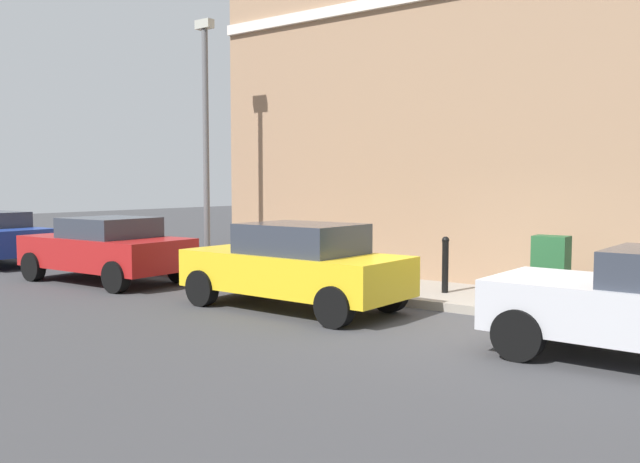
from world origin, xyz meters
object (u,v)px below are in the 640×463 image
at_px(car_yellow, 295,265).
at_px(lamppost, 206,134).
at_px(car_red, 106,248).
at_px(bollard_far_kerb, 343,260).
at_px(utility_cabinet, 551,273).
at_px(bollard_near_cabinet, 445,263).

distance_m(car_yellow, lamppost, 5.31).
distance_m(car_red, bollard_far_kerb, 5.45).
distance_m(car_red, utility_cabinet, 9.21).
bearing_deg(lamppost, car_yellow, -115.41).
relative_size(car_yellow, car_red, 1.02).
distance_m(utility_cabinet, bollard_near_cabinet, 1.95).
bearing_deg(lamppost, bollard_near_cabinet, -87.22).
xyz_separation_m(utility_cabinet, bollard_near_cabinet, (0.10, 1.95, 0.02)).
bearing_deg(utility_cabinet, bollard_near_cabinet, 87.06).
bearing_deg(car_yellow, car_red, 1.32).
bearing_deg(utility_cabinet, car_yellow, 120.94).
relative_size(car_red, bollard_far_kerb, 3.83).
bearing_deg(bollard_far_kerb, utility_cabinet, -80.18).
relative_size(car_red, bollard_near_cabinet, 3.83).
height_order(car_yellow, utility_cabinet, car_yellow).
height_order(car_yellow, lamppost, lamppost).
height_order(car_yellow, car_red, car_yellow).
xyz_separation_m(utility_cabinet, lamppost, (-0.19, 7.87, 2.62)).
distance_m(bollard_near_cabinet, lamppost, 6.47).
distance_m(car_yellow, bollard_far_kerb, 1.55).
distance_m(utility_cabinet, bollard_far_kerb, 3.77).
height_order(bollard_near_cabinet, lamppost, lamppost).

